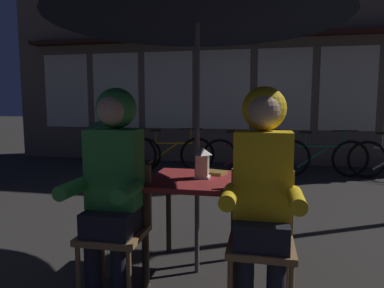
# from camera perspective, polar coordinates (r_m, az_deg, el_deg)

# --- Properties ---
(ground_plane) EXTENTS (60.00, 60.00, 0.00)m
(ground_plane) POSITION_cam_1_polar(r_m,az_deg,el_deg) (2.87, 0.82, -20.22)
(ground_plane) COLOR #2D2B28
(cafe_table) EXTENTS (0.72, 0.72, 0.74)m
(cafe_table) POSITION_cam_1_polar(r_m,az_deg,el_deg) (2.64, 0.84, -7.77)
(cafe_table) COLOR maroon
(cafe_table) RESTS_ON ground_plane
(lantern) EXTENTS (0.11, 0.11, 0.23)m
(lantern) POSITION_cam_1_polar(r_m,az_deg,el_deg) (2.60, 1.72, -2.98)
(lantern) COLOR white
(lantern) RESTS_ON cafe_table
(chair_left) EXTENTS (0.40, 0.40, 0.87)m
(chair_left) POSITION_cam_1_polar(r_m,az_deg,el_deg) (2.48, -12.04, -12.45)
(chair_left) COLOR olive
(chair_left) RESTS_ON ground_plane
(chair_right) EXTENTS (0.40, 0.40, 0.87)m
(chair_right) POSITION_cam_1_polar(r_m,az_deg,el_deg) (2.29, 11.27, -14.07)
(chair_right) COLOR olive
(chair_right) RESTS_ON ground_plane
(person_left_hooded) EXTENTS (0.45, 0.56, 1.40)m
(person_left_hooded) POSITION_cam_1_polar(r_m,az_deg,el_deg) (2.34, -12.81, -4.58)
(person_left_hooded) COLOR black
(person_left_hooded) RESTS_ON ground_plane
(person_right_hooded) EXTENTS (0.45, 0.56, 1.40)m
(person_right_hooded) POSITION_cam_1_polar(r_m,az_deg,el_deg) (2.14, 11.48, -5.61)
(person_right_hooded) COLOR black
(person_right_hooded) RESTS_ON ground_plane
(shopfront_building) EXTENTS (10.00, 0.93, 6.20)m
(shopfront_building) POSITION_cam_1_polar(r_m,az_deg,el_deg) (8.16, 5.66, 19.24)
(shopfront_building) COLOR #6B5B4C
(shopfront_building) RESTS_ON ground_plane
(bicycle_nearest) EXTENTS (1.67, 0.33, 0.84)m
(bicycle_nearest) POSITION_cam_1_polar(r_m,az_deg,el_deg) (7.02, -11.94, -1.33)
(bicycle_nearest) COLOR black
(bicycle_nearest) RESTS_ON ground_plane
(bicycle_second) EXTENTS (1.66, 0.36, 0.84)m
(bicycle_second) POSITION_cam_1_polar(r_m,az_deg,el_deg) (6.69, -3.55, -1.59)
(bicycle_second) COLOR black
(bicycle_second) RESTS_ON ground_plane
(bicycle_third) EXTENTS (1.64, 0.46, 0.84)m
(bicycle_third) POSITION_cam_1_polar(r_m,az_deg,el_deg) (6.51, 8.97, -1.88)
(bicycle_third) COLOR black
(bicycle_third) RESTS_ON ground_plane
(bicycle_fourth) EXTENTS (1.67, 0.29, 0.84)m
(bicycle_fourth) POSITION_cam_1_polar(r_m,az_deg,el_deg) (6.62, 20.38, -2.07)
(bicycle_fourth) COLOR black
(bicycle_fourth) RESTS_ON ground_plane
(book) EXTENTS (0.23, 0.20, 0.02)m
(book) POSITION_cam_1_polar(r_m,az_deg,el_deg) (2.78, 3.49, -4.65)
(book) COLOR olive
(book) RESTS_ON cafe_table
(potted_plant) EXTENTS (0.60, 0.60, 0.92)m
(potted_plant) POSITION_cam_1_polar(r_m,az_deg,el_deg) (7.97, -14.60, 0.95)
(potted_plant) COLOR brown
(potted_plant) RESTS_ON ground_plane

